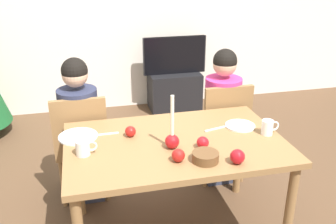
# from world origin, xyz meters

# --- Properties ---
(back_wall) EXTENTS (6.40, 0.10, 2.60)m
(back_wall) POSITION_xyz_m (0.00, 2.60, 1.30)
(back_wall) COLOR silver
(back_wall) RESTS_ON ground
(dining_table) EXTENTS (1.40, 0.90, 0.75)m
(dining_table) POSITION_xyz_m (0.00, 0.00, 0.67)
(dining_table) COLOR olive
(dining_table) RESTS_ON ground
(chair_left) EXTENTS (0.40, 0.40, 0.90)m
(chair_left) POSITION_xyz_m (-0.60, 0.61, 0.51)
(chair_left) COLOR olive
(chair_left) RESTS_ON ground
(chair_right) EXTENTS (0.40, 0.40, 0.90)m
(chair_right) POSITION_xyz_m (0.57, 0.61, 0.51)
(chair_right) COLOR olive
(chair_right) RESTS_ON ground
(person_left_child) EXTENTS (0.30, 0.30, 1.17)m
(person_left_child) POSITION_xyz_m (-0.60, 0.64, 0.57)
(person_left_child) COLOR #33384C
(person_left_child) RESTS_ON ground
(person_right_child) EXTENTS (0.30, 0.30, 1.17)m
(person_right_child) POSITION_xyz_m (0.57, 0.64, 0.57)
(person_right_child) COLOR #33384C
(person_right_child) RESTS_ON ground
(tv_stand) EXTENTS (0.64, 0.40, 0.48)m
(tv_stand) POSITION_xyz_m (0.59, 2.30, 0.24)
(tv_stand) COLOR black
(tv_stand) RESTS_ON ground
(tv) EXTENTS (0.79, 0.05, 0.46)m
(tv) POSITION_xyz_m (0.59, 2.30, 0.71)
(tv) COLOR black
(tv) RESTS_ON tv_stand
(candle_centerpiece) EXTENTS (0.09, 0.09, 0.35)m
(candle_centerpiece) POSITION_xyz_m (-0.04, -0.09, 0.82)
(candle_centerpiece) COLOR red
(candle_centerpiece) RESTS_ON dining_table
(plate_left) EXTENTS (0.25, 0.25, 0.01)m
(plate_left) POSITION_xyz_m (-0.61, 0.20, 0.76)
(plate_left) COLOR silver
(plate_left) RESTS_ON dining_table
(plate_right) EXTENTS (0.21, 0.21, 0.01)m
(plate_right) POSITION_xyz_m (0.49, 0.11, 0.76)
(plate_right) COLOR white
(plate_right) RESTS_ON dining_table
(mug_left) EXTENTS (0.13, 0.08, 0.09)m
(mug_left) POSITION_xyz_m (-0.58, -0.05, 0.80)
(mug_left) COLOR silver
(mug_left) RESTS_ON dining_table
(mug_right) EXTENTS (0.12, 0.08, 0.10)m
(mug_right) POSITION_xyz_m (0.62, -0.05, 0.80)
(mug_right) COLOR white
(mug_right) RESTS_ON dining_table
(fork_left) EXTENTS (0.18, 0.02, 0.01)m
(fork_left) POSITION_xyz_m (-0.43, 0.20, 0.75)
(fork_left) COLOR silver
(fork_left) RESTS_ON dining_table
(fork_right) EXTENTS (0.18, 0.06, 0.01)m
(fork_right) POSITION_xyz_m (0.32, 0.10, 0.75)
(fork_right) COLOR silver
(fork_right) RESTS_ON dining_table
(bowl_walnuts) EXTENTS (0.16, 0.16, 0.06)m
(bowl_walnuts) POSITION_xyz_m (0.11, -0.29, 0.78)
(bowl_walnuts) COLOR brown
(bowl_walnuts) RESTS_ON dining_table
(apple_near_candle) EXTENTS (0.07, 0.07, 0.07)m
(apple_near_candle) POSITION_xyz_m (-0.27, 0.13, 0.79)
(apple_near_candle) COLOR red
(apple_near_candle) RESTS_ON dining_table
(apple_by_left_plate) EXTENTS (0.08, 0.08, 0.08)m
(apple_by_left_plate) POSITION_xyz_m (-0.05, -0.25, 0.79)
(apple_by_left_plate) COLOR #AE1A16
(apple_by_left_plate) RESTS_ON dining_table
(apple_by_right_mug) EXTENTS (0.08, 0.08, 0.08)m
(apple_by_right_mug) POSITION_xyz_m (0.14, -0.13, 0.79)
(apple_by_right_mug) COLOR red
(apple_by_right_mug) RESTS_ON dining_table
(apple_far_edge) EXTENTS (0.09, 0.09, 0.09)m
(apple_far_edge) POSITION_xyz_m (0.28, -0.35, 0.79)
(apple_far_edge) COLOR #B0121A
(apple_far_edge) RESTS_ON dining_table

